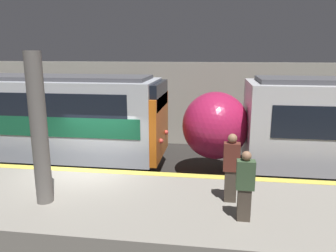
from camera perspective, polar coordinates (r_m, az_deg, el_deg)
ground_plane at (r=10.93m, az=-13.45°, el=-12.45°), size 120.00×120.00×0.00m
platform at (r=9.19m, az=-17.89°, el=-14.15°), size 40.00×3.68×1.07m
station_rear_barrier at (r=16.67m, az=-5.23°, el=4.03°), size 50.00×0.15×4.09m
support_pillar_near at (r=8.10m, az=-21.55°, el=-0.64°), size 0.38×0.38×3.57m
person_waiting at (r=7.19m, az=13.26°, el=-9.92°), size 0.38×0.24×1.55m
person_walking at (r=7.97m, az=10.95°, el=-6.89°), size 0.38×0.24×1.69m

